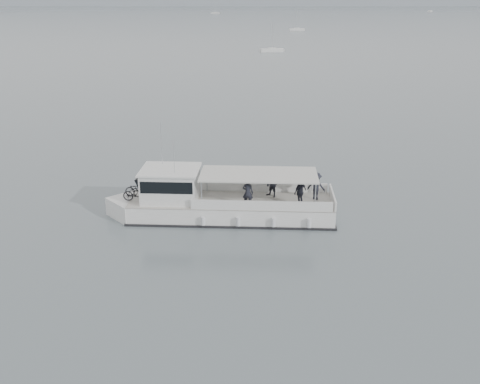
{
  "coord_description": "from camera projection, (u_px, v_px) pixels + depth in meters",
  "views": [
    {
      "loc": [
        -3.43,
        -31.73,
        12.46
      ],
      "look_at": [
        -3.6,
        -2.66,
        1.6
      ],
      "focal_mm": 40.0,
      "sensor_mm": 36.0,
      "label": 1
    }
  ],
  "objects": [
    {
      "name": "moored_fleet",
      "position": [
        281.0,
        28.0,
        197.23
      ],
      "size": [
        368.01,
        347.21,
        8.7
      ],
      "color": "white",
      "rests_on": "ground"
    },
    {
      "name": "tour_boat",
      "position": [
        211.0,
        202.0,
        31.33
      ],
      "size": [
        13.58,
        3.97,
        5.66
      ],
      "rotation": [
        0.0,
        0.0,
        -0.05
      ],
      "color": "white",
      "rests_on": "ground"
    },
    {
      "name": "ground",
      "position": [
        297.0,
        201.0,
        34.06
      ],
      "size": [
        1400.0,
        1400.0,
        0.0
      ],
      "primitive_type": "plane",
      "color": "#545F63",
      "rests_on": "ground"
    }
  ]
}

